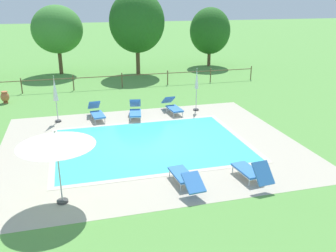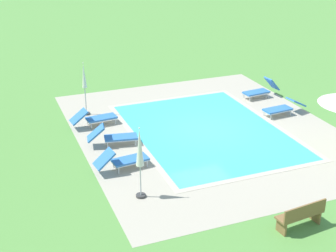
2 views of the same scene
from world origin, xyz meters
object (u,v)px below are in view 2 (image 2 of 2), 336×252
(sun_lounger_north_mid, at_px, (283,107))
(sun_lounger_north_end, at_px, (261,90))
(sun_lounger_north_near_steps, at_px, (95,118))
(patio_umbrella_closed_row_mid_west, at_px, (84,82))
(sun_lounger_north_far, at_px, (123,160))
(wooden_bench_lawn_side, at_px, (301,215))
(patio_umbrella_closed_row_west, at_px, (140,152))
(sun_lounger_south_near_corner, at_px, (114,136))

(sun_lounger_north_mid, bearing_deg, sun_lounger_north_end, -6.59)
(sun_lounger_north_near_steps, height_order, sun_lounger_north_mid, sun_lounger_north_near_steps)
(sun_lounger_north_mid, relative_size, patio_umbrella_closed_row_mid_west, 0.86)
(sun_lounger_north_far, relative_size, wooden_bench_lawn_side, 1.32)
(sun_lounger_north_far, height_order, patio_umbrella_closed_row_west, patio_umbrella_closed_row_west)
(sun_lounger_north_mid, xyz_separation_m, sun_lounger_north_end, (2.37, -0.27, 0.04))
(sun_lounger_north_far, height_order, patio_umbrella_closed_row_mid_west, patio_umbrella_closed_row_mid_west)
(sun_lounger_north_near_steps, relative_size, sun_lounger_north_mid, 0.97)
(sun_lounger_north_mid, relative_size, wooden_bench_lawn_side, 1.37)
(patio_umbrella_closed_row_mid_west, bearing_deg, sun_lounger_north_mid, -111.63)
(sun_lounger_north_near_steps, xyz_separation_m, patio_umbrella_closed_row_mid_west, (1.42, 0.07, 1.17))
(sun_lounger_north_end, bearing_deg, sun_lounger_north_near_steps, 93.30)
(sun_lounger_north_end, relative_size, sun_lounger_south_near_corner, 0.95)
(sun_lounger_north_mid, bearing_deg, sun_lounger_north_near_steps, 77.16)
(sun_lounger_north_far, relative_size, patio_umbrella_closed_row_west, 0.83)
(sun_lounger_south_near_corner, relative_size, wooden_bench_lawn_side, 1.33)
(patio_umbrella_closed_row_west, bearing_deg, sun_lounger_south_near_corner, -3.26)
(sun_lounger_north_end, height_order, patio_umbrella_closed_row_west, patio_umbrella_closed_row_west)
(sun_lounger_north_far, distance_m, sun_lounger_south_near_corner, 2.06)
(sun_lounger_north_mid, xyz_separation_m, patio_umbrella_closed_row_mid_west, (3.30, 8.32, 1.19))
(sun_lounger_south_near_corner, distance_m, patio_umbrella_closed_row_west, 4.24)
(sun_lounger_south_near_corner, height_order, patio_umbrella_closed_row_mid_west, patio_umbrella_closed_row_mid_west)
(sun_lounger_north_mid, distance_m, sun_lounger_north_end, 2.39)
(sun_lounger_north_mid, xyz_separation_m, patio_umbrella_closed_row_west, (-4.34, 8.25, 1.25))
(sun_lounger_north_mid, height_order, patio_umbrella_closed_row_west, patio_umbrella_closed_row_west)
(sun_lounger_north_end, bearing_deg, sun_lounger_north_far, 118.88)
(sun_lounger_north_mid, height_order, sun_lounger_north_far, sun_lounger_north_far)
(patio_umbrella_closed_row_west, relative_size, wooden_bench_lawn_side, 1.59)
(sun_lounger_north_near_steps, bearing_deg, sun_lounger_north_mid, -102.84)
(sun_lounger_north_near_steps, bearing_deg, sun_lounger_south_near_corner, -173.87)
(sun_lounger_north_near_steps, xyz_separation_m, sun_lounger_north_mid, (-1.88, -8.25, -0.02))
(sun_lounger_south_near_corner, bearing_deg, sun_lounger_north_mid, -87.99)
(sun_lounger_north_far, distance_m, patio_umbrella_closed_row_mid_west, 5.75)
(sun_lounger_north_far, distance_m, wooden_bench_lawn_side, 6.52)
(sun_lounger_south_near_corner, relative_size, patio_umbrella_closed_row_mid_west, 0.83)
(sun_lounger_north_far, distance_m, sun_lounger_north_end, 9.74)
(sun_lounger_north_mid, bearing_deg, patio_umbrella_closed_row_mid_west, 68.37)
(wooden_bench_lawn_side, bearing_deg, sun_lounger_north_far, 35.21)
(sun_lounger_north_near_steps, distance_m, patio_umbrella_closed_row_west, 6.34)
(sun_lounger_north_mid, distance_m, patio_umbrella_closed_row_mid_west, 9.03)
(sun_lounger_north_near_steps, height_order, patio_umbrella_closed_row_mid_west, patio_umbrella_closed_row_mid_west)
(sun_lounger_north_far, height_order, sun_lounger_north_end, sun_lounger_north_end)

